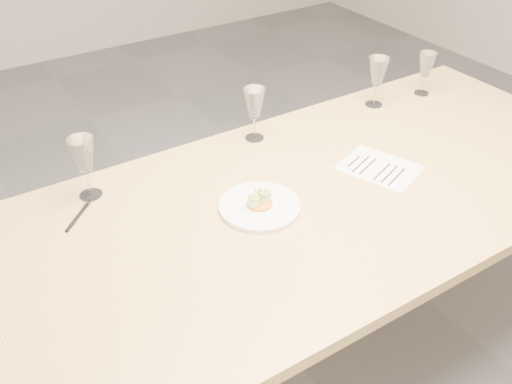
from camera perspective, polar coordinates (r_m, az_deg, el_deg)
ground at (r=2.31m, az=3.57°, el=-16.03°), size 7.00×7.00×0.00m
dining_table at (r=1.83m, az=4.34°, el=-2.46°), size 2.40×1.00×0.75m
dinner_plate at (r=1.74m, az=0.37°, el=-1.36°), size 0.25×0.25×0.07m
recipe_sheet at (r=1.98m, az=12.25°, el=2.38°), size 0.27×0.30×0.00m
ballpoint_pen at (r=1.79m, az=-17.30°, el=-2.22°), size 0.12×0.12×0.01m
wine_glass_0 at (r=1.80m, az=-16.88°, el=3.41°), size 0.08×0.08×0.20m
wine_glass_1 at (r=2.04m, az=-0.15°, el=8.77°), size 0.08×0.08×0.20m
wine_glass_2 at (r=2.34m, az=12.08°, el=11.61°), size 0.08×0.08×0.20m
wine_glass_3 at (r=2.49m, az=16.66°, el=12.03°), size 0.07×0.07×0.18m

